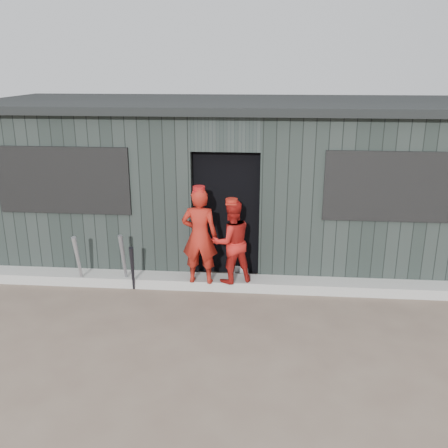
# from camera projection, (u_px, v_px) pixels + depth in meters

# --- Properties ---
(ground) EXTENTS (80.00, 80.00, 0.00)m
(ground) POSITION_uv_depth(u_px,v_px,m) (210.00, 354.00, 5.74)
(ground) COLOR brown
(ground) RESTS_ON ground
(curb) EXTENTS (8.00, 0.36, 0.15)m
(curb) POSITION_uv_depth(u_px,v_px,m) (224.00, 283.00, 7.44)
(curb) COLOR #A0A09B
(curb) RESTS_ON ground
(bat_left) EXTENTS (0.07, 0.26, 0.84)m
(bat_left) POSITION_uv_depth(u_px,v_px,m) (79.00, 262.00, 7.31)
(bat_left) COLOR #9B9CA4
(bat_left) RESTS_ON ground
(bat_mid) EXTENTS (0.11, 0.20, 0.85)m
(bat_mid) POSITION_uv_depth(u_px,v_px,m) (124.00, 261.00, 7.33)
(bat_mid) COLOR gray
(bat_mid) RESTS_ON ground
(bat_right) EXTENTS (0.11, 0.20, 0.71)m
(bat_right) POSITION_uv_depth(u_px,v_px,m) (133.00, 269.00, 7.24)
(bat_right) COLOR black
(bat_right) RESTS_ON ground
(player_red_left) EXTENTS (0.53, 0.36, 1.41)m
(player_red_left) POSITION_uv_depth(u_px,v_px,m) (200.00, 236.00, 7.08)
(player_red_left) COLOR #9F1E13
(player_red_left) RESTS_ON curb
(player_red_right) EXTENTS (0.73, 0.67, 1.22)m
(player_red_right) POSITION_uv_depth(u_px,v_px,m) (231.00, 242.00, 7.13)
(player_red_right) COLOR #AC1915
(player_red_right) RESTS_ON curb
(player_grey_back) EXTENTS (0.70, 0.58, 1.24)m
(player_grey_back) POSITION_uv_depth(u_px,v_px,m) (244.00, 238.00, 7.73)
(player_grey_back) COLOR #B7B7B7
(player_grey_back) RESTS_ON ground
(dugout) EXTENTS (8.30, 3.30, 2.62)m
(dugout) POSITION_uv_depth(u_px,v_px,m) (232.00, 179.00, 8.67)
(dugout) COLOR black
(dugout) RESTS_ON ground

